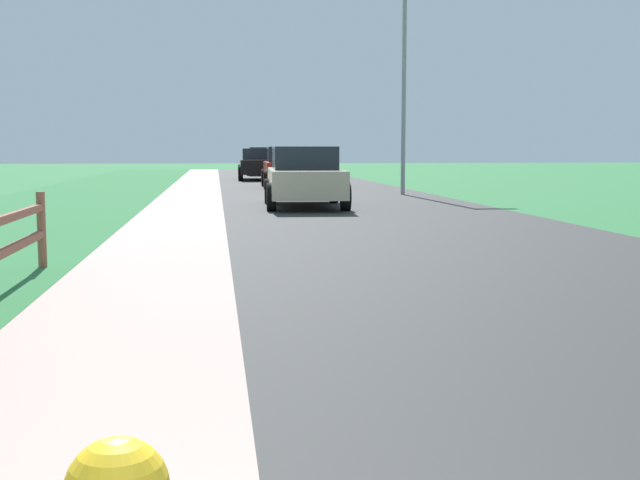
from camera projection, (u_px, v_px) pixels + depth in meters
ground_plane at (222, 197)px, 26.15m from camera, size 120.00×120.00×0.00m
road_asphalt at (324, 193)px, 28.56m from camera, size 7.00×66.00×0.01m
curb_concrete at (131, 194)px, 27.76m from camera, size 6.00×66.00×0.01m
grass_verge at (84, 195)px, 27.57m from camera, size 5.00×66.00×0.00m
parked_suv_beige at (305, 176)px, 21.82m from camera, size 2.19×4.73×1.57m
parked_car_red at (289, 167)px, 32.55m from camera, size 2.12×4.37×1.59m
parked_car_black at (259, 164)px, 40.75m from camera, size 2.12×4.71×1.52m
parked_car_white at (264, 161)px, 48.47m from camera, size 2.17×4.51×1.59m
street_lamp at (407, 75)px, 27.20m from camera, size 1.17×0.20×6.57m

